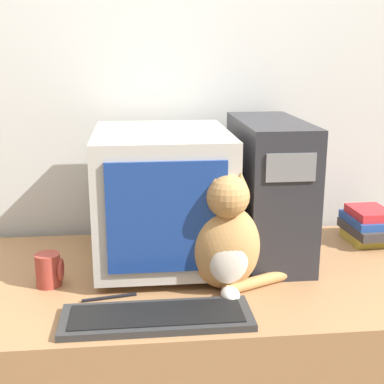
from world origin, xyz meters
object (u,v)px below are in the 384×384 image
computer_tower (269,189)px  book_stack (368,225)px  pen (109,297)px  crt_monitor (162,196)px  mug (49,270)px  keyboard (157,317)px  cat (226,240)px

computer_tower → book_stack: 0.42m
computer_tower → book_stack: bearing=11.0°
pen → computer_tower: bearing=29.5°
computer_tower → pen: 0.62m
computer_tower → pen: bearing=-150.5°
crt_monitor → mug: (-0.34, -0.15, -0.17)m
crt_monitor → mug: size_ratio=4.99×
computer_tower → keyboard: bearing=-132.3°
computer_tower → book_stack: (0.38, 0.07, -0.16)m
keyboard → cat: cat is taller
pen → mug: 0.21m
keyboard → book_stack: size_ratio=2.21×
keyboard → cat: size_ratio=1.40×
crt_monitor → cat: bearing=-52.8°
crt_monitor → keyboard: (-0.04, -0.39, -0.21)m
crt_monitor → pen: crt_monitor is taller
computer_tower → book_stack: computer_tower is taller
book_stack → mug: (-1.06, -0.26, -0.01)m
crt_monitor → cat: (0.17, -0.22, -0.07)m
crt_monitor → book_stack: (0.73, 0.11, -0.16)m
mug → crt_monitor: bearing=23.5°
cat → mug: bearing=170.3°
keyboard → pen: size_ratio=3.23×
computer_tower → keyboard: 0.61m
cat → book_stack: 0.66m
computer_tower → cat: computer_tower is taller
crt_monitor → keyboard: bearing=-95.5°
crt_monitor → pen: bearing=-122.8°
mug → cat: bearing=-8.3°
crt_monitor → pen: size_ratio=3.25×
cat → pen: size_ratio=2.31×
mug → book_stack: bearing=13.6°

